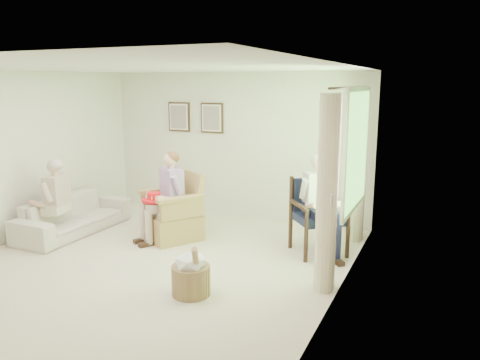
{
  "coord_description": "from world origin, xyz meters",
  "views": [
    {
      "loc": [
        3.55,
        -4.94,
        2.4
      ],
      "look_at": [
        0.88,
        1.01,
        1.05
      ],
      "focal_mm": 35.0,
      "sensor_mm": 36.0,
      "label": 1
    }
  ],
  "objects": [
    {
      "name": "framed_print_left",
      "position": [
        -1.15,
        2.71,
        1.78
      ],
      "size": [
        0.45,
        0.05,
        0.55
      ],
      "color": "#382114",
      "rests_on": "back_wall"
    },
    {
      "name": "person_dark",
      "position": [
        1.95,
        1.29,
        0.84
      ],
      "size": [
        0.4,
        0.63,
        1.41
      ],
      "rotation": [
        0.0,
        0.0,
        0.68
      ],
      "color": "#181A36",
      "rests_on": "ground"
    },
    {
      "name": "window",
      "position": [
        2.46,
        1.2,
        1.58
      ],
      "size": [
        0.13,
        2.5,
        1.63
      ],
      "color": "#2D6B23",
      "rests_on": "right_wall"
    },
    {
      "name": "ceiling",
      "position": [
        0.0,
        0.0,
        2.6
      ],
      "size": [
        5.0,
        5.5,
        0.02
      ],
      "primitive_type": "cube",
      "color": "white",
      "rests_on": "back_wall"
    },
    {
      "name": "left_wall",
      "position": [
        -2.5,
        0.0,
        1.3
      ],
      "size": [
        0.04,
        5.5,
        2.6
      ],
      "primitive_type": "cube",
      "color": "silver",
      "rests_on": "ground"
    },
    {
      "name": "framed_print_right",
      "position": [
        -0.45,
        2.71,
        1.78
      ],
      "size": [
        0.45,
        0.05,
        0.55
      ],
      "color": "#382114",
      "rests_on": "back_wall"
    },
    {
      "name": "wood_armchair",
      "position": [
        1.95,
        1.47,
        0.58
      ],
      "size": [
        0.68,
        0.64,
        1.05
      ],
      "rotation": [
        0.0,
        0.0,
        0.68
      ],
      "color": "black",
      "rests_on": "ground"
    },
    {
      "name": "red_hat",
      "position": [
        -0.45,
        0.79,
        0.69
      ],
      "size": [
        0.36,
        0.36,
        0.14
      ],
      "color": "red",
      "rests_on": "person_wicker"
    },
    {
      "name": "back_wall",
      "position": [
        0.0,
        2.75,
        1.3
      ],
      "size": [
        5.0,
        0.04,
        2.6
      ],
      "primitive_type": "cube",
      "color": "silver",
      "rests_on": "ground"
    },
    {
      "name": "curtain_left",
      "position": [
        2.33,
        0.22,
        1.15
      ],
      "size": [
        0.34,
        0.34,
        2.3
      ],
      "primitive_type": "cylinder",
      "color": "beige",
      "rests_on": "ground"
    },
    {
      "name": "person_wicker",
      "position": [
        -0.31,
        0.96,
        0.79
      ],
      "size": [
        0.4,
        0.63,
        1.35
      ],
      "rotation": [
        0.0,
        0.0,
        -0.57
      ],
      "color": "#BCAA97",
      "rests_on": "ground"
    },
    {
      "name": "hatbox",
      "position": [
        0.97,
        -0.57,
        0.26
      ],
      "size": [
        0.46,
        0.46,
        0.66
      ],
      "color": "tan",
      "rests_on": "ground"
    },
    {
      "name": "right_wall",
      "position": [
        2.5,
        0.0,
        1.3
      ],
      "size": [
        0.04,
        5.5,
        2.6
      ],
      "primitive_type": "cube",
      "color": "silver",
      "rests_on": "ground"
    },
    {
      "name": "curtain_right",
      "position": [
        2.33,
        2.18,
        1.15
      ],
      "size": [
        0.34,
        0.34,
        2.3
      ],
      "primitive_type": "cylinder",
      "color": "beige",
      "rests_on": "ground"
    },
    {
      "name": "sofa",
      "position": [
        -1.95,
        0.67,
        0.29
      ],
      "size": [
        1.99,
        0.78,
        0.58
      ],
      "primitive_type": "imported",
      "rotation": [
        0.0,
        0.0,
        1.57
      ],
      "color": "beige",
      "rests_on": "ground"
    },
    {
      "name": "person_sofa",
      "position": [
        -1.95,
        0.26,
        0.71
      ],
      "size": [
        0.42,
        0.62,
        1.25
      ],
      "rotation": [
        0.0,
        0.0,
        -1.34
      ],
      "color": "beige",
      "rests_on": "ground"
    },
    {
      "name": "wicker_armchair",
      "position": [
        -0.31,
        1.1,
        0.33
      ],
      "size": [
        0.82,
        0.81,
        1.04
      ],
      "rotation": [
        0.0,
        0.0,
        -0.57
      ],
      "color": "tan",
      "rests_on": "ground"
    },
    {
      "name": "floor",
      "position": [
        0.0,
        0.0,
        0.0
      ],
      "size": [
        5.5,
        5.5,
        0.0
      ],
      "primitive_type": "plane",
      "color": "beige",
      "rests_on": "ground"
    }
  ]
}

